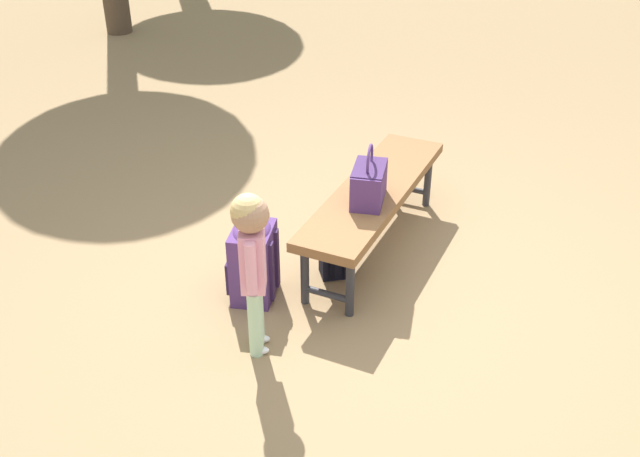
% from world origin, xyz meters
% --- Properties ---
extents(ground_plane, '(40.00, 40.00, 0.00)m').
position_xyz_m(ground_plane, '(0.00, 0.00, 0.00)').
color(ground_plane, '#8C704C').
rests_on(ground_plane, ground).
extents(park_bench, '(1.62, 0.51, 0.45)m').
position_xyz_m(park_bench, '(-0.57, -0.16, 0.39)').
color(park_bench, brown).
rests_on(park_bench, ground).
extents(handbag, '(0.36, 0.27, 0.37)m').
position_xyz_m(handbag, '(-0.39, -0.11, 0.58)').
color(handbag, '#4C2D66').
rests_on(handbag, park_bench).
extents(child_standing, '(0.23, 0.19, 0.93)m').
position_xyz_m(child_standing, '(0.62, -0.27, 0.62)').
color(child_standing, '#B2D8B2').
rests_on(child_standing, ground).
extents(backpack_large, '(0.36, 0.33, 0.52)m').
position_xyz_m(backpack_large, '(0.22, -0.54, 0.26)').
color(backpack_large, '#4C2D66').
rests_on(backpack_large, ground).
extents(backpack_small, '(0.23, 0.24, 0.32)m').
position_xyz_m(backpack_small, '(-0.20, -0.22, 0.16)').
color(backpack_small, black).
rests_on(backpack_small, ground).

